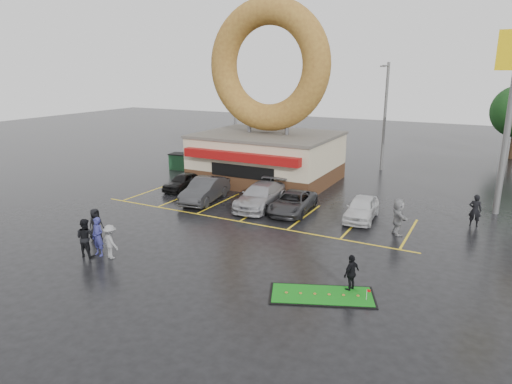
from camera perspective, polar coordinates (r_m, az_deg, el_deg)
The scene contains 18 objects.
ground at distance 23.61m, azimuth -6.23°, elevation -6.06°, with size 120.00×120.00×0.00m, color black.
donut_shop at distance 34.97m, azimuth 1.45°, elevation 8.57°, with size 10.20×8.70×13.50m.
streetlight_left at distance 44.34m, azimuth -2.71°, elevation 10.40°, with size 0.40×2.21×9.00m.
streetlight_mid at distance 40.12m, azimuth 15.80°, elevation 9.33°, with size 0.40×2.21×9.00m.
car_black at distance 33.27m, azimuth -9.07°, elevation 1.29°, with size 1.45×3.61×1.23m, color black.
car_dgrey at distance 30.19m, azimuth -6.39°, elevation 0.26°, with size 1.64×4.70×1.55m, color #2D2E30.
car_silver at distance 28.74m, azimuth 0.57°, elevation -0.48°, with size 2.07×5.10×1.48m, color #9C9BA0.
car_grey at distance 27.87m, azimuth 4.62°, elevation -1.29°, with size 2.07×4.49×1.25m, color #303033.
car_white at distance 27.13m, azimuth 13.06°, elevation -2.00°, with size 1.60×3.97×1.35m, color silver.
person_blue at distance 22.64m, azimuth -19.17°, elevation -5.29°, with size 0.68×0.44×1.86m, color navy.
person_blackjkt at distance 22.74m, azimuth -20.56°, elevation -5.36°, with size 0.89×0.69×1.84m, color black.
person_hoodie at distance 22.18m, azimuth -17.73°, elevation -5.93°, with size 1.04×0.60×1.61m, color gray.
person_bystander at distance 24.74m, azimuth -19.40°, elevation -3.82°, with size 0.81×0.52×1.65m, color black.
person_cameraman at distance 18.57m, azimuth 11.84°, elevation -9.88°, with size 0.89×0.37×1.53m, color black.
person_walker_near at distance 25.16m, azimuth 17.34°, elevation -2.96°, with size 1.81×0.58×1.95m, color gray.
person_walker_far at distance 28.09m, azimuth 25.71°, elevation -2.07°, with size 0.66×0.43×1.81m, color black.
dumpster at distance 40.18m, azimuth -9.33°, elevation 3.75°, with size 1.80×1.20×1.30m, color #173C22.
putting_green at distance 18.31m, azimuth 8.24°, elevation -12.64°, with size 4.40×3.16×0.51m.
Camera 1 is at (12.48, -18.12, 8.56)m, focal length 32.00 mm.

